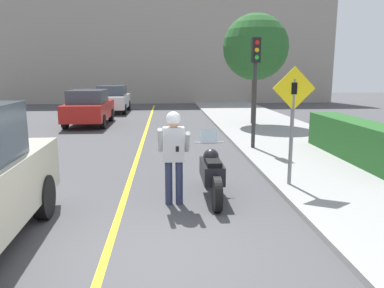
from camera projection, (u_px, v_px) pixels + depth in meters
name	position (u px, v px, depth m)	size (l,w,h in m)	color
ground_plane	(149.00, 255.00, 5.21)	(80.00, 80.00, 0.00)	#424244
sidewalk_curb	(346.00, 171.00, 9.46)	(4.40, 44.00, 0.11)	gray
road_center_line	(137.00, 158.00, 11.05)	(0.12, 36.00, 0.01)	yellow
building_backdrop	(161.00, 48.00, 29.84)	(28.00, 1.20, 8.81)	gray
motorcycle	(212.00, 173.00, 7.54)	(0.62, 2.21, 1.31)	black
person_biker	(174.00, 148.00, 7.03)	(0.59, 0.49, 1.79)	#282D4C
crossing_sign	(293.00, 115.00, 7.86)	(0.91, 0.08, 2.52)	slate
traffic_light	(255.00, 72.00, 11.62)	(0.26, 0.30, 3.44)	#2D2D30
hedge_row	(359.00, 141.00, 10.36)	(0.90, 4.99, 1.06)	#235623
street_tree	(256.00, 47.00, 17.00)	(2.99, 2.99, 5.00)	brown
parked_car_red	(89.00, 107.00, 17.80)	(1.88, 4.20, 1.68)	black
parked_car_white	(113.00, 99.00, 23.40)	(1.88, 4.20, 1.68)	black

